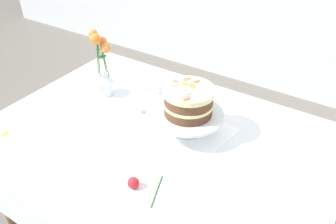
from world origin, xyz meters
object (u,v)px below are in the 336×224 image
dining_table (154,156)px  flower_vase (103,72)px  fallen_rose (134,183)px  cake_stand (188,116)px  layer_cake (188,101)px

dining_table → flower_vase: size_ratio=4.28×
dining_table → fallen_rose: size_ratio=10.12×
fallen_rose → dining_table: bearing=110.5°
cake_stand → fallen_rose: (0.00, -0.36, -0.06)m
dining_table → layer_cake: bearing=51.2°
dining_table → flower_vase: flower_vase is taller
cake_stand → layer_cake: bearing=165.7°
dining_table → layer_cake: 0.29m
layer_cake → flower_vase: flower_vase is taller
layer_cake → flower_vase: size_ratio=0.62×
cake_stand → flower_vase: bearing=175.3°
layer_cake → fallen_rose: size_ratio=1.46×
dining_table → layer_cake: (0.09, 0.11, 0.25)m
dining_table → flower_vase: 0.47m
dining_table → layer_cake: size_ratio=6.92×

